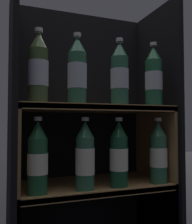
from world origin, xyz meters
The scene contains 13 objects.
fridge_back_wall centered at (0.00, 0.33, 0.52)m, with size 0.66×0.02×1.05m, color black.
fridge_side_left centered at (-0.32, 0.16, 0.52)m, with size 0.02×0.36×1.05m, color black.
fridge_side_right centered at (0.32, 0.16, 0.52)m, with size 0.02×0.36×1.05m, color black.
shelf_lower centered at (0.00, 0.15, 0.21)m, with size 0.62×0.32×0.27m.
shelf_upper centered at (0.00, 0.15, 0.42)m, with size 0.62×0.32×0.59m.
bottle_upper_front_0 centered at (-0.24, 0.05, 0.70)m, with size 0.07×0.07×0.27m.
bottle_upper_front_1 centered at (-0.10, 0.05, 0.70)m, with size 0.07×0.07×0.27m.
bottle_upper_front_2 centered at (0.08, 0.05, 0.70)m, with size 0.07×0.07×0.27m.
bottle_upper_front_3 centered at (0.23, 0.05, 0.70)m, with size 0.07×0.07×0.27m.
bottle_lower_front_0 centered at (-0.24, 0.05, 0.39)m, with size 0.07×0.07×0.27m.
bottle_lower_front_1 centered at (-0.07, 0.05, 0.39)m, with size 0.07×0.07×0.27m.
bottle_lower_front_2 centered at (0.07, 0.05, 0.39)m, with size 0.07×0.07×0.27m.
bottle_lower_front_3 centered at (0.25, 0.05, 0.39)m, with size 0.07×0.07×0.27m.
Camera 1 is at (-0.37, -0.88, 0.51)m, focal length 42.00 mm.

